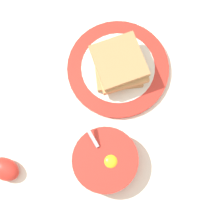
% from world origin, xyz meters
% --- Properties ---
extents(ground_plane, '(3.00, 3.00, 0.00)m').
position_xyz_m(ground_plane, '(0.00, 0.00, 0.00)').
color(ground_plane, silver).
extents(egg_bowl, '(0.15, 0.13, 0.07)m').
position_xyz_m(egg_bowl, '(-0.17, -0.02, 0.02)').
color(egg_bowl, red).
rests_on(egg_bowl, ground_plane).
extents(toast_plate, '(0.23, 0.23, 0.01)m').
position_xyz_m(toast_plate, '(-0.02, -0.17, 0.01)').
color(toast_plate, red).
rests_on(toast_plate, ground_plane).
extents(toast_sandwich, '(0.14, 0.14, 0.05)m').
position_xyz_m(toast_sandwich, '(-0.02, -0.16, 0.03)').
color(toast_sandwich, tan).
rests_on(toast_sandwich, toast_plate).
extents(soup_spoon, '(0.15, 0.10, 0.03)m').
position_xyz_m(soup_spoon, '(-0.05, 0.16, 0.01)').
color(soup_spoon, red).
rests_on(soup_spoon, ground_plane).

